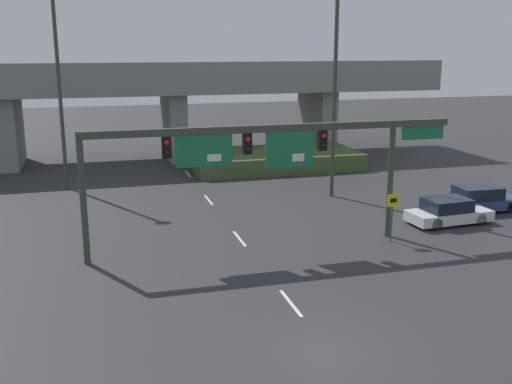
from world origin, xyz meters
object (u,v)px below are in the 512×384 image
(signal_gantry, at_px, (267,148))
(highway_light_pole_far, at_px, (336,40))
(parked_sedan_mid_right, at_px, (479,199))
(highway_light_pole_near, at_px, (59,81))
(speed_limit_sign, at_px, (392,210))
(parked_sedan_near_right, at_px, (448,212))

(signal_gantry, relative_size, highway_light_pole_far, 0.95)
(parked_sedan_mid_right, bearing_deg, highway_light_pole_near, 154.41)
(highway_light_pole_near, distance_m, highway_light_pole_far, 17.53)
(highway_light_pole_near, bearing_deg, speed_limit_sign, -45.92)
(speed_limit_sign, bearing_deg, signal_gantry, 172.21)
(signal_gantry, distance_m, highway_light_pole_near, 17.77)
(parked_sedan_near_right, distance_m, parked_sedan_mid_right, 3.58)
(highway_light_pole_near, bearing_deg, highway_light_pole_far, -22.61)
(signal_gantry, height_order, highway_light_pole_near, highway_light_pole_near)
(highway_light_pole_near, relative_size, highway_light_pole_far, 0.72)
(signal_gantry, distance_m, parked_sedan_near_right, 11.15)
(parked_sedan_mid_right, bearing_deg, parked_sedan_near_right, -148.38)
(parked_sedan_near_right, relative_size, parked_sedan_mid_right, 0.96)
(highway_light_pole_far, distance_m, parked_sedan_near_right, 11.96)
(signal_gantry, distance_m, speed_limit_sign, 6.81)
(speed_limit_sign, relative_size, parked_sedan_mid_right, 0.51)
(signal_gantry, bearing_deg, speed_limit_sign, -7.79)
(parked_sedan_mid_right, bearing_deg, signal_gantry, -165.56)
(parked_sedan_near_right, bearing_deg, signal_gantry, -177.41)
(signal_gantry, bearing_deg, parked_sedan_near_right, 6.16)
(signal_gantry, xyz_separation_m, highway_light_pole_far, (6.71, 8.30, 4.79))
(signal_gantry, xyz_separation_m, parked_sedan_mid_right, (13.45, 2.86, -4.03))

